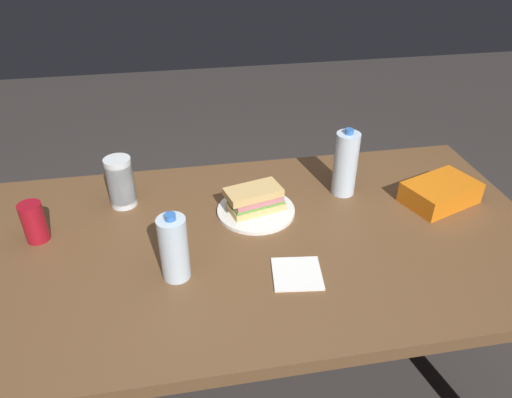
% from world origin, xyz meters
% --- Properties ---
extents(ground_plane, '(8.00, 8.00, 0.00)m').
position_xyz_m(ground_plane, '(0.00, 0.00, 0.00)').
color(ground_plane, '#383330').
extents(dining_table, '(1.73, 0.92, 0.77)m').
position_xyz_m(dining_table, '(0.00, 0.00, 0.68)').
color(dining_table, brown).
rests_on(dining_table, ground_plane).
extents(paper_plate, '(0.25, 0.25, 0.01)m').
position_xyz_m(paper_plate, '(-0.03, -0.13, 0.78)').
color(paper_plate, white).
rests_on(paper_plate, dining_table).
extents(sandwich, '(0.20, 0.14, 0.08)m').
position_xyz_m(sandwich, '(-0.02, -0.12, 0.83)').
color(sandwich, '#DBB26B').
rests_on(sandwich, paper_plate).
extents(soda_can_red, '(0.07, 0.07, 0.12)m').
position_xyz_m(soda_can_red, '(0.63, -0.10, 0.83)').
color(soda_can_red, maroon).
rests_on(soda_can_red, dining_table).
extents(chip_bag, '(0.27, 0.22, 0.07)m').
position_xyz_m(chip_bag, '(-0.63, -0.08, 0.81)').
color(chip_bag, orange).
rests_on(chip_bag, dining_table).
extents(water_bottle_tall, '(0.07, 0.07, 0.20)m').
position_xyz_m(water_bottle_tall, '(0.23, 0.13, 0.87)').
color(water_bottle_tall, silver).
rests_on(water_bottle_tall, dining_table).
extents(plastic_cup_stack, '(0.08, 0.08, 0.17)m').
position_xyz_m(plastic_cup_stack, '(0.39, -0.25, 0.86)').
color(plastic_cup_stack, silver).
rests_on(plastic_cup_stack, dining_table).
extents(water_bottle_spare, '(0.08, 0.08, 0.23)m').
position_xyz_m(water_bottle_spare, '(-0.33, -0.19, 0.88)').
color(water_bottle_spare, silver).
rests_on(water_bottle_spare, dining_table).
extents(paper_napkin, '(0.15, 0.15, 0.01)m').
position_xyz_m(paper_napkin, '(-0.08, 0.18, 0.78)').
color(paper_napkin, white).
rests_on(paper_napkin, dining_table).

